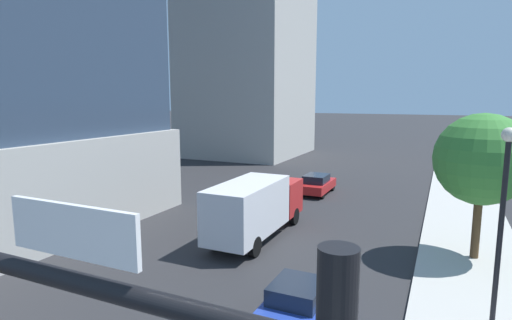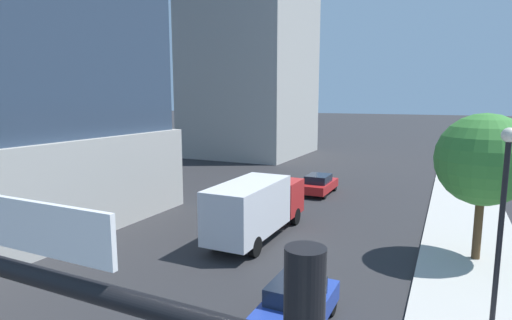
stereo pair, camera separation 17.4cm
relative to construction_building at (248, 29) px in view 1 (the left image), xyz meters
The scene contains 7 objects.
sidewalk 42.90m from the construction_building, 50.98° to the right, with size 4.50×120.00×0.15m, color #B2AFA8.
construction_building is the anchor object (origin of this frame).
street_lamp 44.44m from the construction_building, 53.72° to the right, with size 0.44×0.44×6.34m.
street_tree 39.51m from the construction_building, 48.29° to the right, with size 4.06×4.06×6.56m.
car_blue 44.54m from the construction_building, 61.92° to the right, with size 1.86×4.01×1.54m.
car_red 28.23m from the construction_building, 51.20° to the right, with size 1.94×4.29×1.52m.
box_truck 36.14m from the construction_building, 63.37° to the right, with size 2.37×7.98×3.15m.
Camera 1 is at (6.22, 2.43, 7.33)m, focal length 28.67 mm.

